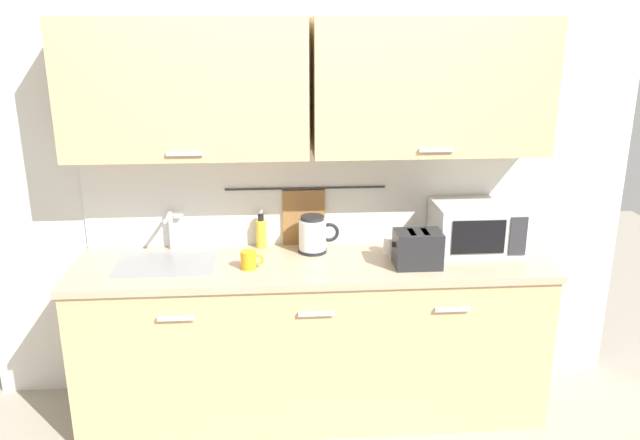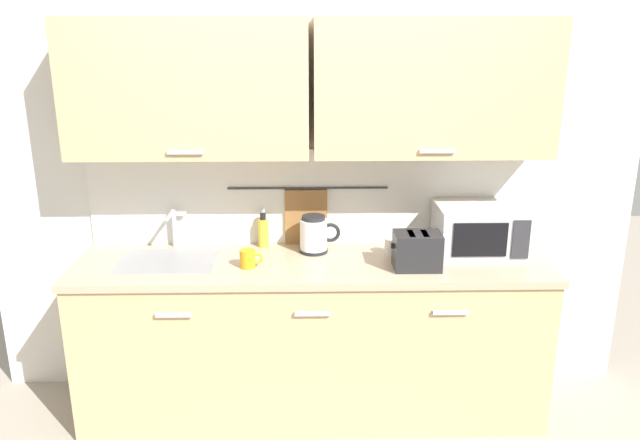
{
  "view_description": "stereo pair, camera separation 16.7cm",
  "coord_description": "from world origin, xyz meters",
  "px_view_note": "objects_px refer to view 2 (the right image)",
  "views": [
    {
      "loc": [
        -0.19,
        -2.86,
        2.12
      ],
      "look_at": [
        0.04,
        0.33,
        1.12
      ],
      "focal_mm": 35.56,
      "sensor_mm": 36.0,
      "label": 1
    },
    {
      "loc": [
        -0.03,
        -2.87,
        2.12
      ],
      "look_at": [
        0.04,
        0.33,
        1.12
      ],
      "focal_mm": 35.56,
      "sensor_mm": 36.0,
      "label": 2
    }
  ],
  "objects_px": {
    "electric_kettle": "(314,234)",
    "mug_near_sink": "(248,259)",
    "mug_by_kettle": "(392,246)",
    "microwave": "(478,230)",
    "toaster": "(417,251)",
    "dish_soap_bottle": "(263,232)"
  },
  "relations": [
    {
      "from": "microwave",
      "to": "mug_by_kettle",
      "type": "bearing_deg",
      "value": -177.86
    },
    {
      "from": "dish_soap_bottle",
      "to": "toaster",
      "type": "distance_m",
      "value": 0.89
    },
    {
      "from": "electric_kettle",
      "to": "dish_soap_bottle",
      "type": "height_order",
      "value": "electric_kettle"
    },
    {
      "from": "microwave",
      "to": "toaster",
      "type": "bearing_deg",
      "value": -149.3
    },
    {
      "from": "electric_kettle",
      "to": "mug_near_sink",
      "type": "bearing_deg",
      "value": -146.74
    },
    {
      "from": "mug_near_sink",
      "to": "mug_by_kettle",
      "type": "bearing_deg",
      "value": 12.7
    },
    {
      "from": "toaster",
      "to": "mug_by_kettle",
      "type": "bearing_deg",
      "value": 116.24
    },
    {
      "from": "toaster",
      "to": "mug_by_kettle",
      "type": "xyz_separation_m",
      "value": [
        -0.1,
        0.2,
        -0.05
      ]
    },
    {
      "from": "dish_soap_bottle",
      "to": "mug_by_kettle",
      "type": "xyz_separation_m",
      "value": [
        0.71,
        -0.15,
        -0.04
      ]
    },
    {
      "from": "toaster",
      "to": "mug_near_sink",
      "type": "bearing_deg",
      "value": 178.11
    },
    {
      "from": "electric_kettle",
      "to": "toaster",
      "type": "relative_size",
      "value": 0.89
    },
    {
      "from": "mug_near_sink",
      "to": "toaster",
      "type": "relative_size",
      "value": 0.47
    },
    {
      "from": "dish_soap_bottle",
      "to": "mug_by_kettle",
      "type": "relative_size",
      "value": 1.63
    },
    {
      "from": "mug_near_sink",
      "to": "toaster",
      "type": "height_order",
      "value": "toaster"
    },
    {
      "from": "electric_kettle",
      "to": "mug_near_sink",
      "type": "xyz_separation_m",
      "value": [
        -0.35,
        -0.23,
        -0.05
      ]
    },
    {
      "from": "dish_soap_bottle",
      "to": "mug_near_sink",
      "type": "height_order",
      "value": "dish_soap_bottle"
    },
    {
      "from": "microwave",
      "to": "electric_kettle",
      "type": "relative_size",
      "value": 2.03
    },
    {
      "from": "electric_kettle",
      "to": "toaster",
      "type": "height_order",
      "value": "electric_kettle"
    },
    {
      "from": "electric_kettle",
      "to": "mug_by_kettle",
      "type": "height_order",
      "value": "electric_kettle"
    },
    {
      "from": "mug_by_kettle",
      "to": "dish_soap_bottle",
      "type": "bearing_deg",
      "value": 168.15
    },
    {
      "from": "mug_by_kettle",
      "to": "electric_kettle",
      "type": "bearing_deg",
      "value": 172.85
    },
    {
      "from": "electric_kettle",
      "to": "mug_near_sink",
      "type": "height_order",
      "value": "electric_kettle"
    }
  ]
}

